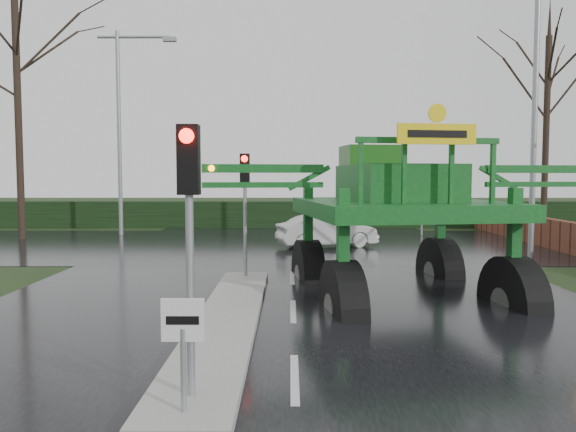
{
  "coord_description": "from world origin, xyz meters",
  "views": [
    {
      "loc": [
        -0.07,
        -7.84,
        2.89
      ],
      "look_at": [
        -0.11,
        4.93,
        2.0
      ],
      "focal_mm": 35.0,
      "sensor_mm": 36.0,
      "label": 1
    }
  ],
  "objects_px": {
    "traffic_signal_mid": "(245,188)",
    "street_light_left_far": "(125,114)",
    "traffic_signal_near": "(189,202)",
    "crop_sprayer": "(340,189)",
    "street_light_right": "(527,88)",
    "keep_left_sign": "(183,336)",
    "white_sedan": "(327,247)",
    "traffic_signal_far": "(422,183)"
  },
  "relations": [
    {
      "from": "traffic_signal_mid",
      "to": "street_light_left_far",
      "type": "bearing_deg",
      "value": 118.86
    },
    {
      "from": "traffic_signal_near",
      "to": "crop_sprayer",
      "type": "distance_m",
      "value": 5.87
    },
    {
      "from": "crop_sprayer",
      "to": "street_light_right",
      "type": "bearing_deg",
      "value": 37.74
    },
    {
      "from": "traffic_signal_mid",
      "to": "street_light_left_far",
      "type": "xyz_separation_m",
      "value": [
        -6.89,
        12.51,
        3.4
      ]
    },
    {
      "from": "street_light_right",
      "to": "street_light_left_far",
      "type": "distance_m",
      "value": 18.24
    },
    {
      "from": "keep_left_sign",
      "to": "traffic_signal_mid",
      "type": "relative_size",
      "value": 0.38
    },
    {
      "from": "traffic_signal_mid",
      "to": "street_light_right",
      "type": "distance_m",
      "value": 11.05
    },
    {
      "from": "traffic_signal_near",
      "to": "street_light_right",
      "type": "bearing_deg",
      "value": 53.87
    },
    {
      "from": "keep_left_sign",
      "to": "white_sedan",
      "type": "xyz_separation_m",
      "value": [
        2.75,
        16.52,
        -1.06
      ]
    },
    {
      "from": "traffic_signal_mid",
      "to": "street_light_right",
      "type": "xyz_separation_m",
      "value": [
        9.49,
        4.51,
        3.4
      ]
    },
    {
      "from": "keep_left_sign",
      "to": "white_sedan",
      "type": "distance_m",
      "value": 16.79
    },
    {
      "from": "keep_left_sign",
      "to": "street_light_left_far",
      "type": "xyz_separation_m",
      "value": [
        -6.89,
        21.5,
        4.93
      ]
    },
    {
      "from": "traffic_signal_far",
      "to": "street_light_left_far",
      "type": "bearing_deg",
      "value": 0.03
    },
    {
      "from": "traffic_signal_mid",
      "to": "street_light_right",
      "type": "relative_size",
      "value": 0.35
    },
    {
      "from": "traffic_signal_mid",
      "to": "traffic_signal_far",
      "type": "xyz_separation_m",
      "value": [
        7.8,
        12.52,
        0.0
      ]
    },
    {
      "from": "crop_sprayer",
      "to": "white_sedan",
      "type": "relative_size",
      "value": 2.43
    },
    {
      "from": "keep_left_sign",
      "to": "street_light_right",
      "type": "bearing_deg",
      "value": 54.88
    },
    {
      "from": "keep_left_sign",
      "to": "traffic_signal_near",
      "type": "height_order",
      "value": "traffic_signal_near"
    },
    {
      "from": "white_sedan",
      "to": "street_light_right",
      "type": "bearing_deg",
      "value": -130.96
    },
    {
      "from": "traffic_signal_far",
      "to": "street_light_right",
      "type": "bearing_deg",
      "value": 101.95
    },
    {
      "from": "keep_left_sign",
      "to": "traffic_signal_near",
      "type": "xyz_separation_m",
      "value": [
        0.0,
        0.49,
        1.53
      ]
    },
    {
      "from": "traffic_signal_mid",
      "to": "street_light_left_far",
      "type": "relative_size",
      "value": 0.35
    },
    {
      "from": "keep_left_sign",
      "to": "street_light_left_far",
      "type": "bearing_deg",
      "value": 107.78
    },
    {
      "from": "traffic_signal_near",
      "to": "street_light_right",
      "type": "distance_m",
      "value": 16.46
    },
    {
      "from": "traffic_signal_near",
      "to": "traffic_signal_mid",
      "type": "height_order",
      "value": "same"
    },
    {
      "from": "keep_left_sign",
      "to": "crop_sprayer",
      "type": "bearing_deg",
      "value": 68.38
    },
    {
      "from": "traffic_signal_near",
      "to": "traffic_signal_mid",
      "type": "bearing_deg",
      "value": 90.0
    },
    {
      "from": "white_sedan",
      "to": "crop_sprayer",
      "type": "bearing_deg",
      "value": 160.93
    },
    {
      "from": "keep_left_sign",
      "to": "traffic_signal_mid",
      "type": "bearing_deg",
      "value": 90.0
    },
    {
      "from": "traffic_signal_mid",
      "to": "white_sedan",
      "type": "xyz_separation_m",
      "value": [
        2.75,
        7.53,
        -2.59
      ]
    },
    {
      "from": "traffic_signal_near",
      "to": "traffic_signal_far",
      "type": "height_order",
      "value": "same"
    },
    {
      "from": "traffic_signal_mid",
      "to": "street_light_left_far",
      "type": "distance_m",
      "value": 14.68
    },
    {
      "from": "traffic_signal_far",
      "to": "crop_sprayer",
      "type": "bearing_deg",
      "value": 70.71
    },
    {
      "from": "crop_sprayer",
      "to": "traffic_signal_mid",
      "type": "bearing_deg",
      "value": 117.78
    },
    {
      "from": "street_light_right",
      "to": "street_light_left_far",
      "type": "xyz_separation_m",
      "value": [
        -16.39,
        8.0,
        0.0
      ]
    },
    {
      "from": "traffic_signal_near",
      "to": "traffic_signal_mid",
      "type": "distance_m",
      "value": 8.5
    },
    {
      "from": "traffic_signal_near",
      "to": "crop_sprayer",
      "type": "height_order",
      "value": "crop_sprayer"
    },
    {
      "from": "street_light_right",
      "to": "white_sedan",
      "type": "relative_size",
      "value": 2.47
    },
    {
      "from": "street_light_right",
      "to": "traffic_signal_far",
      "type": "bearing_deg",
      "value": 101.95
    },
    {
      "from": "traffic_signal_mid",
      "to": "white_sedan",
      "type": "distance_m",
      "value": 8.43
    },
    {
      "from": "traffic_signal_near",
      "to": "street_light_left_far",
      "type": "relative_size",
      "value": 0.35
    },
    {
      "from": "traffic_signal_near",
      "to": "street_light_right",
      "type": "height_order",
      "value": "street_light_right"
    }
  ]
}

